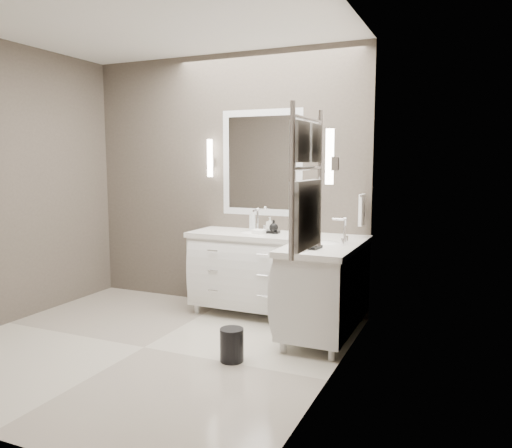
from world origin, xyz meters
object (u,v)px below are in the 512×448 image
at_px(waste_bin, 232,345).
at_px(towel_ladder, 306,190).
at_px(vanity_right, 326,283).
at_px(vanity_back, 251,268).

bearing_deg(waste_bin, towel_ladder, -30.70).
relative_size(vanity_right, towel_ladder, 1.38).
bearing_deg(vanity_right, towel_ladder, -80.16).
distance_m(vanity_right, waste_bin, 1.06).
xyz_separation_m(vanity_back, waste_bin, (0.36, -1.19, -0.35)).
bearing_deg(towel_ladder, vanity_right, 99.84).
bearing_deg(vanity_right, vanity_back, 159.62).
bearing_deg(vanity_back, vanity_right, -20.38).
xyz_separation_m(vanity_right, towel_ladder, (0.23, -1.30, 0.91)).
distance_m(vanity_back, vanity_right, 0.93).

